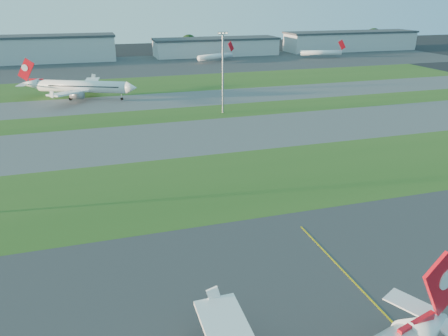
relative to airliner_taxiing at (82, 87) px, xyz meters
name	(u,v)px	position (x,y,z in m)	size (l,w,h in m)	color
grass_strip_a	(232,181)	(29.43, -91.36, -4.64)	(300.00, 34.00, 0.01)	#2C531B
taxiway_a	(195,136)	(29.43, -58.36, -4.64)	(300.00, 32.00, 0.01)	#515154
grass_strip_b	(177,115)	(29.43, -33.36, -4.64)	(300.00, 18.00, 0.01)	#2C531B
taxiway_b	(166,100)	(29.43, -11.36, -4.64)	(300.00, 26.00, 0.01)	#515154
grass_strip_c	(153,84)	(29.43, 21.64, -4.64)	(300.00, 40.00, 0.01)	#2C531B
apron_far	(137,65)	(29.43, 81.64, -4.64)	(400.00, 80.00, 0.01)	#333335
airliner_taxiing	(82,87)	(0.00, 0.00, 0.00)	(39.50, 33.66, 13.22)	white
mini_jet_near	(216,56)	(75.65, 82.26, -1.36)	(26.19, 14.80, 9.48)	white
mini_jet_far	(321,53)	(143.95, 79.84, -1.36)	(28.27, 8.85, 9.48)	white
light_mast_centre	(223,68)	(44.43, -35.36, 10.17)	(3.20, 0.70, 25.80)	gray
hangar_west	(53,48)	(-15.57, 111.64, 2.99)	(71.40, 23.00, 15.20)	#A3A6AB
hangar_east	(216,47)	(84.43, 111.64, 0.99)	(81.60, 23.00, 11.20)	#A3A6AB
hangar_far_east	(350,41)	(184.43, 111.64, 1.99)	(96.90, 23.00, 13.20)	#A3A6AB
tree_mid_west	(97,48)	(9.43, 122.64, 1.19)	(9.90, 9.90, 10.80)	black
tree_mid_east	(189,43)	(69.43, 125.64, 2.17)	(11.55, 11.55, 12.60)	black
tree_east	(292,41)	(144.43, 123.64, 1.52)	(10.45, 10.45, 11.40)	black
tree_far_east	(373,37)	(214.43, 127.64, 2.82)	(12.65, 12.65, 13.80)	black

